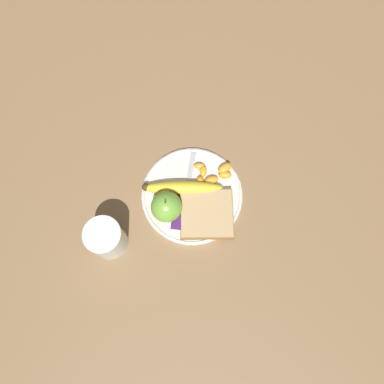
{
  "coord_description": "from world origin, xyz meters",
  "views": [
    {
      "loc": [
        0.03,
        -0.25,
        0.83
      ],
      "look_at": [
        0.0,
        0.0,
        0.03
      ],
      "focal_mm": 35.0,
      "sensor_mm": 36.0,
      "label": 1
    }
  ],
  "objects_px": {
    "banana": "(182,188)",
    "jam_packet": "(182,223)",
    "apple": "(166,207)",
    "bread_slice": "(207,214)",
    "fork": "(187,190)",
    "plate": "(192,195)",
    "juice_glass": "(107,238)"
  },
  "relations": [
    {
      "from": "apple",
      "to": "bread_slice",
      "type": "height_order",
      "value": "apple"
    },
    {
      "from": "bread_slice",
      "to": "fork",
      "type": "bearing_deg",
      "value": 133.75
    },
    {
      "from": "bread_slice",
      "to": "fork",
      "type": "relative_size",
      "value": 0.81
    },
    {
      "from": "juice_glass",
      "to": "jam_packet",
      "type": "xyz_separation_m",
      "value": [
        0.15,
        0.06,
        -0.02
      ]
    },
    {
      "from": "apple",
      "to": "fork",
      "type": "height_order",
      "value": "apple"
    },
    {
      "from": "plate",
      "to": "bread_slice",
      "type": "xyz_separation_m",
      "value": [
        0.04,
        -0.04,
        0.02
      ]
    },
    {
      "from": "apple",
      "to": "fork",
      "type": "distance_m",
      "value": 0.07
    },
    {
      "from": "plate",
      "to": "jam_packet",
      "type": "xyz_separation_m",
      "value": [
        -0.01,
        -0.07,
        0.01
      ]
    },
    {
      "from": "banana",
      "to": "jam_packet",
      "type": "distance_m",
      "value": 0.08
    },
    {
      "from": "plate",
      "to": "juice_glass",
      "type": "bearing_deg",
      "value": -142.53
    },
    {
      "from": "plate",
      "to": "apple",
      "type": "height_order",
      "value": "apple"
    },
    {
      "from": "fork",
      "to": "jam_packet",
      "type": "height_order",
      "value": "jam_packet"
    },
    {
      "from": "plate",
      "to": "banana",
      "type": "xyz_separation_m",
      "value": [
        -0.02,
        0.01,
        0.02
      ]
    },
    {
      "from": "juice_glass",
      "to": "apple",
      "type": "height_order",
      "value": "juice_glass"
    },
    {
      "from": "banana",
      "to": "apple",
      "type": "bearing_deg",
      "value": -116.84
    },
    {
      "from": "banana",
      "to": "jam_packet",
      "type": "height_order",
      "value": "banana"
    },
    {
      "from": "banana",
      "to": "jam_packet",
      "type": "relative_size",
      "value": 4.08
    },
    {
      "from": "fork",
      "to": "apple",
      "type": "bearing_deg",
      "value": -33.21
    },
    {
      "from": "banana",
      "to": "fork",
      "type": "relative_size",
      "value": 1.15
    },
    {
      "from": "apple",
      "to": "banana",
      "type": "height_order",
      "value": "apple"
    },
    {
      "from": "juice_glass",
      "to": "apple",
      "type": "bearing_deg",
      "value": 35.53
    },
    {
      "from": "fork",
      "to": "bread_slice",
      "type": "bearing_deg",
      "value": 46.09
    },
    {
      "from": "banana",
      "to": "bread_slice",
      "type": "xyz_separation_m",
      "value": [
        0.06,
        -0.05,
        -0.01
      ]
    },
    {
      "from": "apple",
      "to": "banana",
      "type": "relative_size",
      "value": 0.42
    },
    {
      "from": "jam_packet",
      "to": "juice_glass",
      "type": "bearing_deg",
      "value": -159.42
    },
    {
      "from": "apple",
      "to": "jam_packet",
      "type": "distance_m",
      "value": 0.05
    },
    {
      "from": "jam_packet",
      "to": "bread_slice",
      "type": "bearing_deg",
      "value": 26.81
    },
    {
      "from": "fork",
      "to": "banana",
      "type": "bearing_deg",
      "value": -85.88
    },
    {
      "from": "plate",
      "to": "apple",
      "type": "distance_m",
      "value": 0.08
    },
    {
      "from": "apple",
      "to": "fork",
      "type": "relative_size",
      "value": 0.48
    },
    {
      "from": "apple",
      "to": "jam_packet",
      "type": "bearing_deg",
      "value": -35.33
    },
    {
      "from": "apple",
      "to": "banana",
      "type": "xyz_separation_m",
      "value": [
        0.03,
        0.05,
        -0.02
      ]
    }
  ]
}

